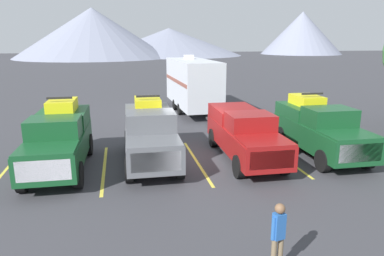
% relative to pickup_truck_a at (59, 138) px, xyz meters
% --- Properties ---
extents(ground_plane, '(240.00, 240.00, 0.00)m').
position_rel_pickup_truck_a_xyz_m(ground_plane, '(5.42, 0.45, -1.25)').
color(ground_plane, '#38383D').
extents(pickup_truck_a, '(2.17, 5.43, 2.74)m').
position_rel_pickup_truck_a_xyz_m(pickup_truck_a, '(0.00, 0.00, 0.00)').
color(pickup_truck_a, '#144723').
rests_on(pickup_truck_a, ground).
extents(pickup_truck_b, '(2.20, 5.53, 2.67)m').
position_rel_pickup_truck_a_xyz_m(pickup_truck_b, '(3.54, 0.14, -0.01)').
color(pickup_truck_b, '#595B60').
rests_on(pickup_truck_b, ground).
extents(pickup_truck_c, '(2.13, 5.87, 2.09)m').
position_rel_pickup_truck_a_xyz_m(pickup_truck_c, '(7.49, -0.18, -0.13)').
color(pickup_truck_c, maroon).
rests_on(pickup_truck_c, ground).
extents(pickup_truck_d, '(2.24, 5.50, 2.62)m').
position_rel_pickup_truck_a_xyz_m(pickup_truck_d, '(10.91, -0.33, -0.04)').
color(pickup_truck_d, '#144723').
rests_on(pickup_truck_d, ground).
extents(lot_stripe_a, '(0.12, 5.50, 0.01)m').
position_rel_pickup_truck_a_xyz_m(lot_stripe_a, '(-2.14, -0.28, -1.25)').
color(lot_stripe_a, gold).
rests_on(lot_stripe_a, ground).
extents(lot_stripe_b, '(0.12, 5.50, 0.01)m').
position_rel_pickup_truck_a_xyz_m(lot_stripe_b, '(1.64, -0.28, -1.25)').
color(lot_stripe_b, gold).
rests_on(lot_stripe_b, ground).
extents(lot_stripe_c, '(0.12, 5.50, 0.01)m').
position_rel_pickup_truck_a_xyz_m(lot_stripe_c, '(5.42, -0.28, -1.25)').
color(lot_stripe_c, gold).
rests_on(lot_stripe_c, ground).
extents(lot_stripe_d, '(0.12, 5.50, 0.01)m').
position_rel_pickup_truck_a_xyz_m(lot_stripe_d, '(9.19, -0.28, -1.25)').
color(lot_stripe_d, gold).
rests_on(lot_stripe_d, ground).
extents(lot_stripe_e, '(0.12, 5.50, 0.01)m').
position_rel_pickup_truck_a_xyz_m(lot_stripe_e, '(12.97, -0.28, -1.25)').
color(lot_stripe_e, gold).
rests_on(lot_stripe_e, ground).
extents(camper_trailer_a, '(2.68, 8.43, 3.88)m').
position_rel_pickup_truck_a_xyz_m(camper_trailer_a, '(7.35, 10.01, 0.79)').
color(camper_trailer_a, silver).
rests_on(camper_trailer_a, ground).
extents(person_a, '(0.36, 0.23, 1.64)m').
position_rel_pickup_truck_a_xyz_m(person_a, '(5.59, -7.67, -0.31)').
color(person_a, '#726047').
rests_on(person_a, ground).
extents(mountain_ridge, '(143.09, 51.70, 14.34)m').
position_rel_pickup_truck_a_xyz_m(mountain_ridge, '(-5.53, 90.07, 4.92)').
color(mountain_ridge, gray).
rests_on(mountain_ridge, ground).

